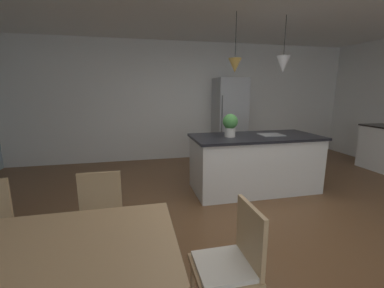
{
  "coord_description": "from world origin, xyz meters",
  "views": [
    {
      "loc": [
        -1.27,
        -2.67,
        1.59
      ],
      "look_at": [
        -0.67,
        -0.02,
        1.02
      ],
      "focal_mm": 23.56,
      "sensor_mm": 36.0,
      "label": 1
    }
  ],
  "objects_px": {
    "refrigerator": "(229,120)",
    "potted_plant_on_island": "(230,124)",
    "chair_kitchen_end": "(231,263)",
    "chair_far_right": "(100,219)",
    "kitchen_island": "(254,162)"
  },
  "relations": [
    {
      "from": "refrigerator",
      "to": "potted_plant_on_island",
      "type": "height_order",
      "value": "refrigerator"
    },
    {
      "from": "chair_kitchen_end",
      "to": "chair_far_right",
      "type": "bearing_deg",
      "value": 138.76
    },
    {
      "from": "chair_kitchen_end",
      "to": "kitchen_island",
      "type": "relative_size",
      "value": 0.43
    },
    {
      "from": "kitchen_island",
      "to": "potted_plant_on_island",
      "type": "bearing_deg",
      "value": -180.0
    },
    {
      "from": "chair_kitchen_end",
      "to": "chair_far_right",
      "type": "xyz_separation_m",
      "value": [
        -0.93,
        0.81,
        0.0
      ]
    },
    {
      "from": "kitchen_island",
      "to": "chair_far_right",
      "type": "bearing_deg",
      "value": -147.05
    },
    {
      "from": "chair_far_right",
      "to": "potted_plant_on_island",
      "type": "relative_size",
      "value": 2.46
    },
    {
      "from": "chair_far_right",
      "to": "potted_plant_on_island",
      "type": "xyz_separation_m",
      "value": [
        1.77,
        1.43,
        0.62
      ]
    },
    {
      "from": "chair_kitchen_end",
      "to": "kitchen_island",
      "type": "bearing_deg",
      "value": 60.23
    },
    {
      "from": "refrigerator",
      "to": "potted_plant_on_island",
      "type": "bearing_deg",
      "value": -110.82
    },
    {
      "from": "chair_kitchen_end",
      "to": "refrigerator",
      "type": "bearing_deg",
      "value": 69.28
    },
    {
      "from": "kitchen_island",
      "to": "refrigerator",
      "type": "distance_m",
      "value": 1.99
    },
    {
      "from": "chair_far_right",
      "to": "kitchen_island",
      "type": "bearing_deg",
      "value": 32.95
    },
    {
      "from": "kitchen_island",
      "to": "refrigerator",
      "type": "relative_size",
      "value": 1.08
    },
    {
      "from": "kitchen_island",
      "to": "potted_plant_on_island",
      "type": "height_order",
      "value": "potted_plant_on_island"
    }
  ]
}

